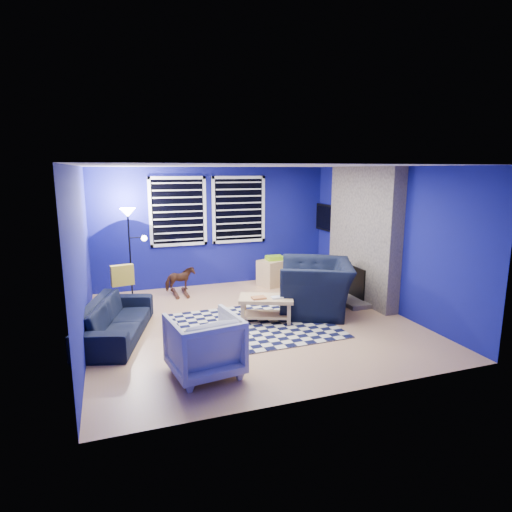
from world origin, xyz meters
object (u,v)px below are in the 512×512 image
Objects in this scene: armchair_bent at (204,345)px; cabinet at (274,272)px; tv at (328,218)px; sofa at (116,319)px; floor_lamp at (129,225)px; rocking_horse at (180,280)px; coffee_table at (266,304)px; armchair_big at (316,287)px.

armchair_bent is 4.21m from cabinet.
sofa is at bearing -156.54° from tv.
armchair_bent is 0.48× the size of floor_lamp.
rocking_horse is (-3.29, -0.09, -1.09)m from tv.
floor_lamp reaches higher than tv.
rocking_horse is 2.25m from coffee_table.
tv reaches higher than armchair_big.
cabinet is at bearing -0.98° from floor_lamp.
cabinet is at bearing 64.95° from coffee_table.
floor_lamp reaches higher than sofa.
tv is at bearing -20.67° from cabinet.
rocking_horse is at bearing -17.79° from sofa.
armchair_big is 2.38× the size of rocking_horse.
coffee_table is 0.57× the size of floor_lamp.
armchair_big is at bearing 10.77° from coffee_table.
sofa is at bearing 177.60° from coffee_table.
tv is at bearing -50.68° from sofa.
floor_lamp is at bearing 5.64° from sofa.
floor_lamp is at bearing 157.58° from cabinet.
coffee_table is at bearing -76.55° from sofa.
rocking_horse is 2.04m from cabinet.
sofa is 3.33m from armchair_big.
armchair_big is 1.38× the size of coffee_table.
sofa reaches higher than rocking_horse.
armchair_big is 0.79× the size of floor_lamp.
floor_lamp reaches higher than cabinet.
tv is at bearing -0.45° from floor_lamp.
armchair_bent is 3.46m from rocking_horse.
floor_lamp reaches higher than armchair_big.
sofa is 3.33× the size of rocking_horse.
coffee_table is (2.33, -0.10, 0.02)m from sofa.
tv is 1.68m from cabinet.
cabinet is at bearing -102.01° from rocking_horse.
armchair_big is (3.32, 0.09, 0.17)m from sofa.
rocking_horse is at bearing -102.80° from armchair_bent.
armchair_big is 2.74m from rocking_horse.
tv is 5.13m from armchair_bent.
armchair_big reaches higher than sofa.
tv is 1.29× the size of cabinet.
armchair_bent is at bearing 161.42° from rocking_horse.
rocking_horse is at bearing 160.63° from cabinet.
tv reaches higher than coffee_table.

